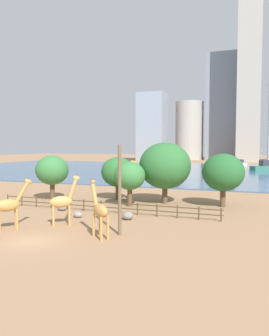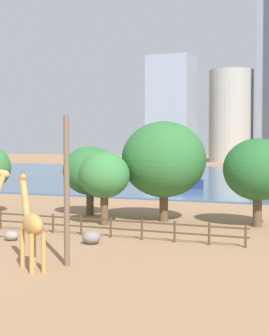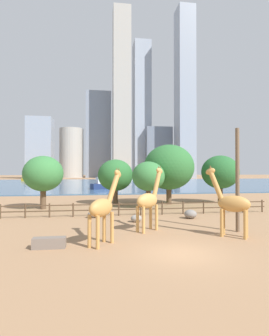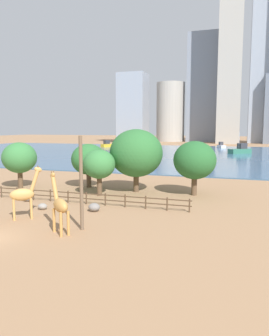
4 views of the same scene
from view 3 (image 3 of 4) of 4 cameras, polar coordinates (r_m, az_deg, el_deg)
ground_plane at (r=93.44m, az=-5.62°, el=-3.32°), size 400.00×400.00×0.00m
harbor_water at (r=90.44m, az=-5.53°, el=-3.34°), size 180.00×86.00×0.20m
giraffe_tall at (r=18.46m, az=20.31°, el=-7.21°), size 2.65×2.26×4.70m
giraffe_companion at (r=19.08m, az=3.09°, el=-7.02°), size 2.58×2.20×4.74m
giraffe_young at (r=15.65m, az=-6.87°, el=-8.49°), size 2.40×2.93×4.54m
utility_pole at (r=20.04m, az=21.51°, el=-2.39°), size 0.28×0.28×7.38m
boulder_near_fence at (r=22.51m, az=0.38°, el=-10.91°), size 0.93×0.81×0.61m
boulder_by_pole at (r=24.81m, az=-8.90°, el=-9.93°), size 1.09×0.83×0.62m
boulder_small at (r=24.65m, az=12.09°, el=-9.78°), size 1.12×1.06×0.80m
feeding_trough at (r=15.90m, az=-18.07°, el=-15.23°), size 1.80×0.60×0.60m
enclosure_fence at (r=25.85m, az=1.48°, el=-8.56°), size 26.12×0.14×1.30m
tree_left_large at (r=30.30m, az=3.03°, el=-1.86°), size 3.79×3.79×5.42m
tree_center_broad at (r=31.47m, az=-19.25°, el=-1.21°), size 4.47×4.47×6.04m
tree_right_tall at (r=37.16m, az=18.15°, el=-0.88°), size 4.99×4.99×6.42m
tree_left_small at (r=34.18m, az=-4.18°, el=-1.60°), size 4.55×4.55×5.83m
tree_right_small at (r=34.49m, az=7.50°, el=0.18°), size 6.54×6.54×7.77m
boat_ferry at (r=123.19m, az=-1.43°, el=-2.23°), size 3.62×5.50×2.28m
boat_sailboat at (r=117.54m, az=-22.12°, el=-2.19°), size 4.73×6.33×2.65m
boat_tug at (r=60.73m, az=-6.71°, el=-3.68°), size 6.53×4.36×5.53m
boat_barge at (r=99.20m, az=4.27°, el=-2.44°), size 6.86×6.55×6.28m
skyline_tower_needle at (r=181.20m, az=1.57°, el=12.46°), size 11.06×13.34×91.02m
skyline_block_central at (r=163.32m, az=-19.83°, el=4.07°), size 14.16×12.86×35.44m
skyline_tower_glass at (r=178.62m, az=-13.58°, el=3.16°), size 15.58×15.58×32.42m
skyline_block_left at (r=169.38m, az=-2.82°, el=15.98°), size 10.79×10.89×105.72m
skyline_block_right at (r=169.66m, az=10.90°, el=15.73°), size 10.20×12.01×104.38m
skyline_tower_short at (r=171.93m, az=5.15°, el=3.34°), size 16.73×10.91×32.72m
skyline_block_wide at (r=178.55m, az=-7.86°, el=7.19°), size 16.57×8.18×57.47m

